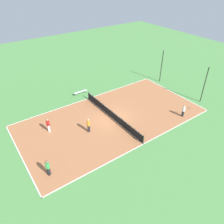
# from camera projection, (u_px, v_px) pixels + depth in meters

# --- Properties ---
(ground_plane) EXTENTS (80.00, 80.00, 0.00)m
(ground_plane) POSITION_uv_depth(u_px,v_px,m) (112.00, 118.00, 27.00)
(ground_plane) COLOR #518E47
(court_surface) EXTENTS (11.68, 22.37, 0.02)m
(court_surface) POSITION_uv_depth(u_px,v_px,m) (112.00, 118.00, 27.00)
(court_surface) COLOR #AD6B42
(court_surface) RESTS_ON ground_plane
(tennis_net) EXTENTS (11.48, 0.10, 1.07)m
(tennis_net) POSITION_uv_depth(u_px,v_px,m) (112.00, 114.00, 26.69)
(tennis_net) COLOR black
(tennis_net) RESTS_ON court_surface
(bench) EXTENTS (0.36, 1.99, 0.45)m
(bench) POSITION_uv_depth(u_px,v_px,m) (80.00, 92.00, 31.69)
(bench) COLOR silver
(bench) RESTS_ON ground_plane
(player_coach_red) EXTENTS (0.96, 0.42, 1.73)m
(player_coach_red) POSITION_uv_depth(u_px,v_px,m) (48.00, 124.00, 24.26)
(player_coach_red) COLOR white
(player_coach_red) RESTS_ON court_surface
(player_far_white) EXTENTS (0.83, 0.94, 1.56)m
(player_far_white) POSITION_uv_depth(u_px,v_px,m) (184.00, 110.00, 26.80)
(player_far_white) COLOR black
(player_far_white) RESTS_ON court_surface
(player_far_green) EXTENTS (0.48, 0.48, 1.79)m
(player_far_green) POSITION_uv_depth(u_px,v_px,m) (48.00, 167.00, 19.14)
(player_far_green) COLOR black
(player_far_green) RESTS_ON court_surface
(player_center_orange) EXTENTS (0.44, 0.44, 1.76)m
(player_center_orange) POSITION_uv_depth(u_px,v_px,m) (88.00, 124.00, 24.22)
(player_center_orange) COLOR black
(player_center_orange) RESTS_ON court_surface
(tennis_ball_far_baseline) EXTENTS (0.07, 0.07, 0.07)m
(tennis_ball_far_baseline) POSITION_uv_depth(u_px,v_px,m) (70.00, 165.00, 20.58)
(tennis_ball_far_baseline) COLOR #CCE033
(tennis_ball_far_baseline) RESTS_ON court_surface
(tennis_ball_left_sideline) EXTENTS (0.07, 0.07, 0.07)m
(tennis_ball_left_sideline) POSITION_uv_depth(u_px,v_px,m) (123.00, 113.00, 27.85)
(tennis_ball_left_sideline) COLOR #CCE033
(tennis_ball_left_sideline) RESTS_ON court_surface
(fence_post_back_left) EXTENTS (0.12, 0.12, 5.07)m
(fence_post_back_left) POSITION_uv_depth(u_px,v_px,m) (161.00, 67.00, 34.03)
(fence_post_back_left) COLOR black
(fence_post_back_left) RESTS_ON ground_plane
(fence_post_back_right) EXTENTS (0.12, 0.12, 5.07)m
(fence_post_back_right) POSITION_uv_depth(u_px,v_px,m) (204.00, 85.00, 28.80)
(fence_post_back_right) COLOR black
(fence_post_back_right) RESTS_ON ground_plane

